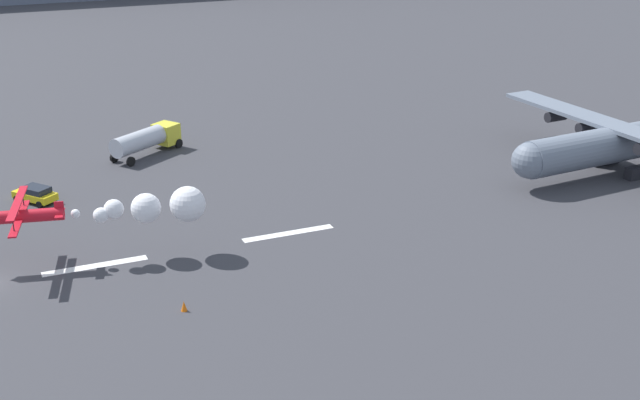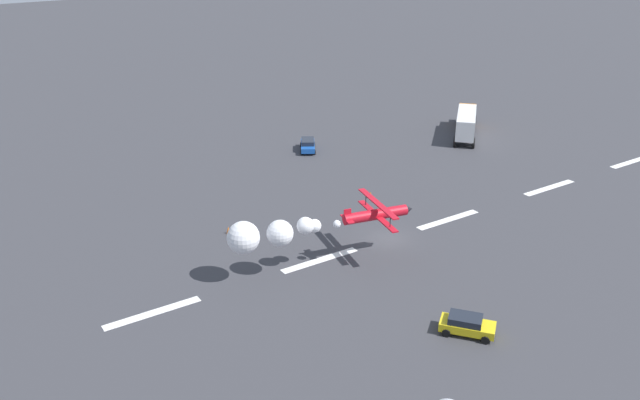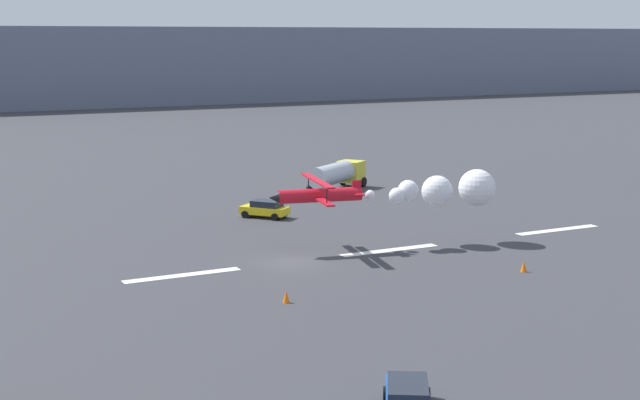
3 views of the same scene
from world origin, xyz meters
TOP-DOWN VIEW (x-y plane):
  - runway_stripe_3 at (7.99, 0.00)m, footprint 8.00×0.90m
  - runway_stripe_4 at (23.98, 0.00)m, footprint 8.00×0.90m
  - cargo_transport_plane at (58.99, 1.40)m, footprint 24.41×31.22m
  - stunt_biplane_red at (11.89, 0.25)m, footprint 17.37×7.52m
  - fuel_tanker_truck at (17.55, 25.58)m, footprint 8.50×6.96m
  - airport_staff_sedan at (5.12, 15.79)m, footprint 3.96×4.34m
  - traffic_cone_far at (12.55, -9.64)m, footprint 0.44×0.44m

SIDE VIEW (x-z plane):
  - runway_stripe_3 at x=7.99m, z-range 0.00..0.01m
  - runway_stripe_4 at x=23.98m, z-range 0.00..0.01m
  - traffic_cone_far at x=12.55m, z-range 0.00..0.75m
  - airport_staff_sedan at x=5.12m, z-range 0.05..1.57m
  - fuel_tanker_truck at x=17.55m, z-range 0.29..3.19m
  - cargo_transport_plane at x=58.99m, z-range -2.20..8.67m
  - stunt_biplane_red at x=11.89m, z-range 2.74..5.55m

